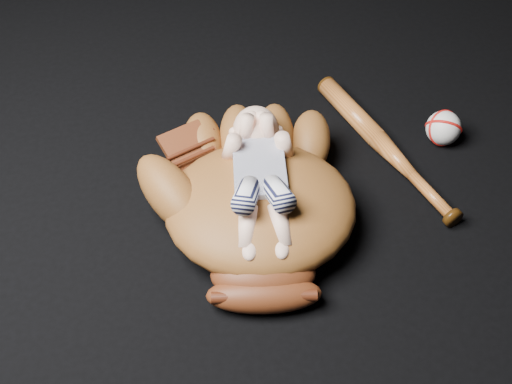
# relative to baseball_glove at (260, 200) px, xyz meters

# --- Properties ---
(baseball_glove) EXTENTS (0.51, 0.57, 0.16)m
(baseball_glove) POSITION_rel_baseball_glove_xyz_m (0.00, 0.00, 0.00)
(baseball_glove) COLOR brown
(baseball_glove) RESTS_ON ground
(newborn_baby) EXTENTS (0.19, 0.36, 0.14)m
(newborn_baby) POSITION_rel_baseball_glove_xyz_m (0.00, 0.01, 0.05)
(newborn_baby) COLOR beige
(newborn_baby) RESTS_ON baseball_glove
(baseball_bat) EXTENTS (0.20, 0.47, 0.04)m
(baseball_bat) POSITION_rel_baseball_glove_xyz_m (0.30, 0.17, -0.06)
(baseball_bat) COLOR #A3531F
(baseball_bat) RESTS_ON ground
(baseball) EXTENTS (0.08, 0.08, 0.08)m
(baseball) POSITION_rel_baseball_glove_xyz_m (0.44, 0.19, -0.04)
(baseball) COLOR silver
(baseball) RESTS_ON ground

